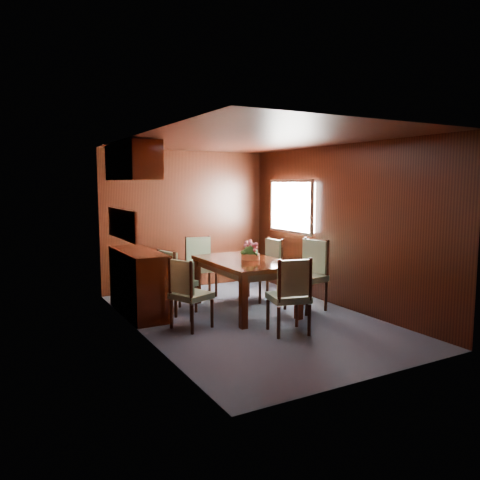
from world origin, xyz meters
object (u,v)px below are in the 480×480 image
dining_table (245,267)px  chair_right_near (310,271)px  chair_left_near (187,290)px  sideboard (139,282)px  flower_centerpiece (251,250)px  chair_head (291,292)px

dining_table → chair_right_near: (0.86, -0.39, -0.07)m
chair_left_near → dining_table: bearing=89.3°
sideboard → chair_left_near: 1.05m
chair_right_near → flower_centerpiece: size_ratio=3.61×
chair_right_near → chair_head: 1.22m
chair_left_near → chair_right_near: 1.92m
chair_right_near → flower_centerpiece: bearing=52.3°
dining_table → chair_left_near: (-1.06, -0.41, -0.13)m
flower_centerpiece → dining_table: bearing=-176.0°
chair_head → chair_right_near: bearing=54.5°
sideboard → chair_head: bearing=-53.4°
chair_left_near → chair_head: 1.29m
dining_table → chair_head: bearing=-92.0°
chair_head → flower_centerpiece: (0.15, 1.22, 0.35)m
flower_centerpiece → chair_head: bearing=-96.9°
sideboard → dining_table: sideboard is taller
dining_table → chair_right_near: 0.95m
sideboard → dining_table: 1.52m
dining_table → flower_centerpiece: flower_centerpiece is taller
dining_table → chair_left_near: size_ratio=1.75×
chair_right_near → flower_centerpiece: (-0.76, 0.40, 0.31)m
chair_left_near → flower_centerpiece: bearing=88.0°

